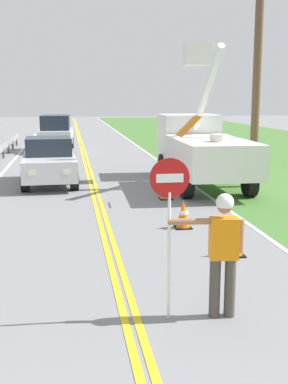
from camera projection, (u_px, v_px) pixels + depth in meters
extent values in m
cube|color=yellow|center=(86.00, 169.00, 21.85)|extent=(0.11, 110.00, 0.01)
cube|color=yellow|center=(90.00, 169.00, 21.88)|extent=(0.11, 110.00, 0.01)
cube|color=silver|center=(168.00, 168.00, 22.40)|extent=(0.12, 110.00, 0.01)
cube|color=silver|center=(4.00, 171.00, 21.34)|extent=(0.12, 110.00, 0.01)
cylinder|color=#474238|center=(230.00, 287.00, 7.17)|extent=(0.16, 0.16, 0.88)
cylinder|color=#474238|center=(215.00, 288.00, 7.16)|extent=(0.16, 0.16, 0.88)
cube|color=orange|center=(224.00, 238.00, 7.03)|extent=(0.42, 0.28, 0.60)
cylinder|color=#996B4C|center=(189.00, 221.00, 6.96)|extent=(0.61, 0.15, 0.09)
cylinder|color=#996B4C|center=(241.00, 236.00, 7.03)|extent=(0.09, 0.09, 0.48)
sphere|color=#996B4C|center=(225.00, 206.00, 6.94)|extent=(0.22, 0.22, 0.22)
sphere|color=white|center=(225.00, 202.00, 6.93)|extent=(0.25, 0.25, 0.25)
cylinder|color=silver|center=(169.00, 256.00, 7.04)|extent=(0.04, 0.04, 1.85)
cylinder|color=#B71414|center=(170.00, 178.00, 6.83)|extent=(0.56, 0.03, 0.56)
cube|color=white|center=(170.00, 178.00, 6.81)|extent=(0.38, 0.01, 0.12)
cube|color=white|center=(211.00, 156.00, 16.58)|extent=(2.39, 4.64, 1.10)
cube|color=white|center=(188.00, 140.00, 19.89)|extent=(2.24, 2.14, 2.00)
cube|color=#1E2833|center=(183.00, 130.00, 20.84)|extent=(1.98, 0.10, 0.90)
cylinder|color=silver|center=(219.00, 138.00, 15.56)|extent=(0.56, 0.56, 0.24)
cylinder|color=silver|center=(207.00, 91.00, 16.86)|extent=(0.31, 3.40, 2.86)
cube|color=white|center=(196.00, 54.00, 18.18)|extent=(0.92, 0.92, 0.80)
cube|color=orange|center=(188.00, 126.00, 14.47)|extent=(0.61, 0.81, 0.59)
cylinder|color=black|center=(164.00, 165.00, 19.75)|extent=(0.34, 0.93, 0.92)
cylinder|color=black|center=(214.00, 165.00, 20.02)|extent=(0.34, 0.93, 0.92)
cylinder|color=black|center=(187.00, 184.00, 15.58)|extent=(0.34, 0.93, 0.92)
cylinder|color=black|center=(250.00, 182.00, 15.85)|extent=(0.34, 0.93, 0.92)
cube|color=silver|center=(49.00, 165.00, 17.99)|extent=(2.00, 4.17, 0.72)
cube|color=#1E2833|center=(49.00, 146.00, 18.10)|extent=(1.69, 1.79, 0.64)
cube|color=#EAEACC|center=(67.00, 172.00, 16.13)|extent=(0.24, 0.07, 0.16)
cube|color=#EAEACC|center=(32.00, 173.00, 15.92)|extent=(0.24, 0.07, 0.16)
cylinder|color=black|center=(74.00, 180.00, 16.99)|extent=(0.31, 0.69, 0.68)
cylinder|color=black|center=(25.00, 182.00, 16.68)|extent=(0.31, 0.69, 0.68)
cylinder|color=black|center=(71.00, 170.00, 19.44)|extent=(0.31, 0.69, 0.68)
cylinder|color=black|center=(28.00, 171.00, 19.13)|extent=(0.31, 0.69, 0.68)
cube|color=silver|center=(56.00, 137.00, 29.36)|extent=(2.01, 4.66, 0.92)
cube|color=#1E2833|center=(56.00, 122.00, 29.20)|extent=(1.72, 2.91, 0.84)
cube|color=#EAEACC|center=(64.00, 139.00, 27.19)|extent=(0.24, 0.07, 0.16)
cube|color=#EAEACC|center=(44.00, 140.00, 27.07)|extent=(0.24, 0.07, 0.16)
cylinder|color=black|center=(70.00, 147.00, 28.15)|extent=(0.30, 0.69, 0.68)
cylinder|color=black|center=(40.00, 147.00, 27.97)|extent=(0.30, 0.69, 0.68)
cylinder|color=black|center=(71.00, 143.00, 30.93)|extent=(0.30, 0.69, 0.68)
cylinder|color=black|center=(45.00, 143.00, 30.75)|extent=(0.30, 0.69, 0.68)
cylinder|color=brown|center=(257.00, 74.00, 16.96)|extent=(0.28, 0.28, 7.83)
cone|color=orange|center=(234.00, 239.00, 9.95)|extent=(0.36, 0.36, 0.70)
cylinder|color=white|center=(234.00, 237.00, 9.94)|extent=(0.25, 0.25, 0.08)
cube|color=black|center=(234.00, 255.00, 10.01)|extent=(0.40, 0.40, 0.03)
cone|color=orange|center=(183.00, 214.00, 12.05)|extent=(0.36, 0.36, 0.70)
cylinder|color=white|center=(183.00, 213.00, 12.05)|extent=(0.25, 0.25, 0.08)
cube|color=black|center=(183.00, 227.00, 12.12)|extent=(0.40, 0.40, 0.03)
cone|color=orange|center=(166.00, 188.00, 15.46)|extent=(0.36, 0.36, 0.70)
cylinder|color=white|center=(166.00, 187.00, 15.45)|extent=(0.25, 0.25, 0.08)
cube|color=black|center=(166.00, 199.00, 15.52)|extent=(0.40, 0.40, 0.03)
cube|color=#4C4C51|center=(3.00, 153.00, 25.80)|extent=(0.10, 0.10, 0.55)
cube|color=#4C4C51|center=(8.00, 149.00, 28.02)|extent=(0.10, 0.10, 0.55)
cube|color=#4C4C51|center=(13.00, 145.00, 30.24)|extent=(0.10, 0.10, 0.55)
cube|color=#4C4C51|center=(16.00, 141.00, 32.46)|extent=(0.10, 0.10, 0.55)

